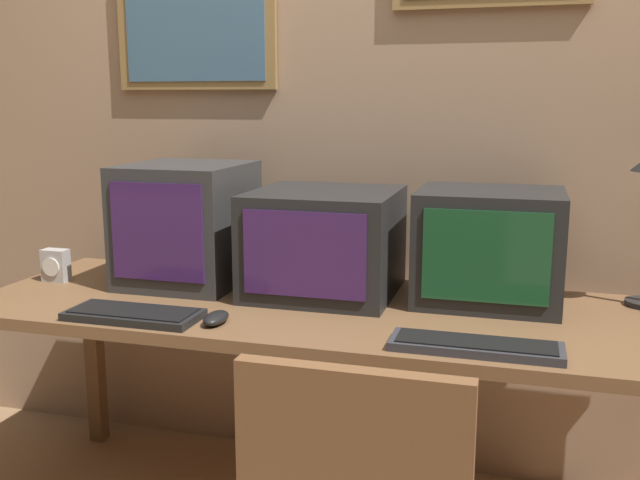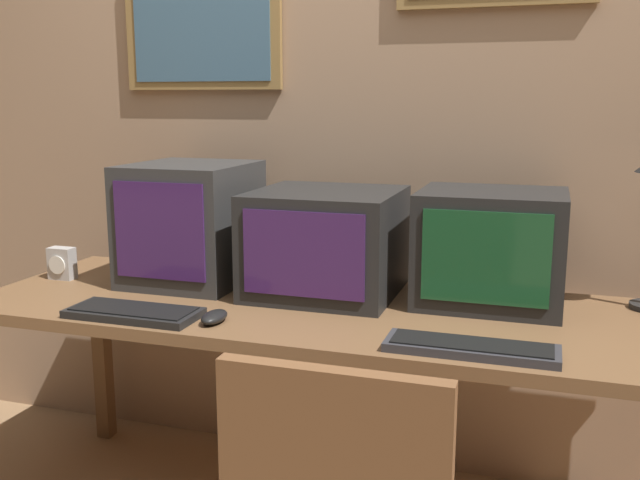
{
  "view_description": "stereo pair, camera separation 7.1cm",
  "coord_description": "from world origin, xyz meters",
  "px_view_note": "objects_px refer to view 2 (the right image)",
  "views": [
    {
      "loc": [
        0.57,
        -1.18,
        1.35
      ],
      "look_at": [
        0.0,
        0.81,
        0.94
      ],
      "focal_mm": 40.0,
      "sensor_mm": 36.0,
      "label": 1
    },
    {
      "loc": [
        0.64,
        -1.16,
        1.35
      ],
      "look_at": [
        0.0,
        0.81,
        0.94
      ],
      "focal_mm": 40.0,
      "sensor_mm": 36.0,
      "label": 2
    }
  ],
  "objects_px": {
    "monitor_center": "(326,242)",
    "mouse_near_keyboard": "(214,317)",
    "monitor_right": "(491,248)",
    "keyboard_side": "(471,348)",
    "monitor_left": "(191,223)",
    "keyboard_main": "(134,312)",
    "desk_clock": "(62,263)"
  },
  "relations": [
    {
      "from": "monitor_right",
      "to": "keyboard_main",
      "type": "distance_m",
      "value": 1.07
    },
    {
      "from": "monitor_left",
      "to": "keyboard_side",
      "type": "bearing_deg",
      "value": -23.59
    },
    {
      "from": "monitor_center",
      "to": "keyboard_side",
      "type": "xyz_separation_m",
      "value": [
        0.51,
        -0.42,
        -0.15
      ]
    },
    {
      "from": "monitor_right",
      "to": "keyboard_main",
      "type": "bearing_deg",
      "value": -154.29
    },
    {
      "from": "mouse_near_keyboard",
      "to": "desk_clock",
      "type": "relative_size",
      "value": 1.02
    },
    {
      "from": "monitor_center",
      "to": "monitor_right",
      "type": "height_order",
      "value": "monitor_right"
    },
    {
      "from": "desk_clock",
      "to": "keyboard_main",
      "type": "bearing_deg",
      "value": -32.68
    },
    {
      "from": "desk_clock",
      "to": "monitor_center",
      "type": "bearing_deg",
      "value": 7.05
    },
    {
      "from": "keyboard_main",
      "to": "monitor_left",
      "type": "bearing_deg",
      "value": 94.87
    },
    {
      "from": "monitor_center",
      "to": "mouse_near_keyboard",
      "type": "bearing_deg",
      "value": -116.66
    },
    {
      "from": "monitor_center",
      "to": "mouse_near_keyboard",
      "type": "relative_size",
      "value": 4.06
    },
    {
      "from": "monitor_center",
      "to": "desk_clock",
      "type": "bearing_deg",
      "value": -172.95
    },
    {
      "from": "keyboard_main",
      "to": "keyboard_side",
      "type": "relative_size",
      "value": 0.9
    },
    {
      "from": "mouse_near_keyboard",
      "to": "keyboard_main",
      "type": "bearing_deg",
      "value": -175.47
    },
    {
      "from": "desk_clock",
      "to": "mouse_near_keyboard",
      "type": "bearing_deg",
      "value": -21.65
    },
    {
      "from": "keyboard_side",
      "to": "desk_clock",
      "type": "distance_m",
      "value": 1.46
    },
    {
      "from": "mouse_near_keyboard",
      "to": "desk_clock",
      "type": "distance_m",
      "value": 0.78
    },
    {
      "from": "monitor_left",
      "to": "keyboard_side",
      "type": "distance_m",
      "value": 1.09
    },
    {
      "from": "keyboard_main",
      "to": "mouse_near_keyboard",
      "type": "xyz_separation_m",
      "value": [
        0.24,
        0.02,
        0.0
      ]
    },
    {
      "from": "monitor_right",
      "to": "keyboard_side",
      "type": "distance_m",
      "value": 0.49
    },
    {
      "from": "keyboard_main",
      "to": "desk_clock",
      "type": "distance_m",
      "value": 0.57
    },
    {
      "from": "keyboard_side",
      "to": "mouse_near_keyboard",
      "type": "height_order",
      "value": "mouse_near_keyboard"
    },
    {
      "from": "monitor_right",
      "to": "keyboard_main",
      "type": "relative_size",
      "value": 1.12
    },
    {
      "from": "monitor_left",
      "to": "monitor_right",
      "type": "height_order",
      "value": "monitor_left"
    },
    {
      "from": "monitor_center",
      "to": "monitor_left",
      "type": "bearing_deg",
      "value": 179.01
    },
    {
      "from": "monitor_right",
      "to": "keyboard_side",
      "type": "relative_size",
      "value": 1.02
    },
    {
      "from": "keyboard_side",
      "to": "desk_clock",
      "type": "relative_size",
      "value": 3.83
    },
    {
      "from": "mouse_near_keyboard",
      "to": "desk_clock",
      "type": "xyz_separation_m",
      "value": [
        -0.72,
        0.29,
        0.04
      ]
    },
    {
      "from": "keyboard_main",
      "to": "keyboard_side",
      "type": "xyz_separation_m",
      "value": [
        0.95,
        -0.0,
        0.0
      ]
    },
    {
      "from": "monitor_right",
      "to": "keyboard_side",
      "type": "height_order",
      "value": "monitor_right"
    },
    {
      "from": "monitor_right",
      "to": "keyboard_side",
      "type": "bearing_deg",
      "value": -90.17
    },
    {
      "from": "monitor_right",
      "to": "keyboard_main",
      "type": "xyz_separation_m",
      "value": [
        -0.95,
        -0.46,
        -0.16
      ]
    }
  ]
}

